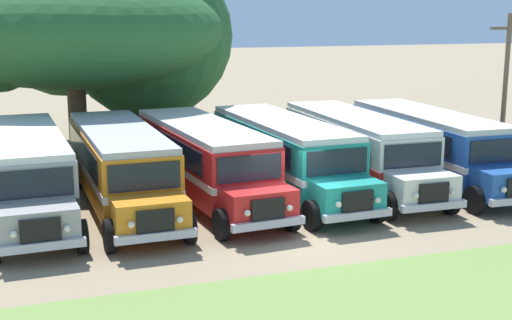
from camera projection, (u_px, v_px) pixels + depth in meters
name	position (u px, v px, depth m)	size (l,w,h in m)	color
ground_plane	(299.00, 236.00, 22.05)	(220.00, 220.00, 0.00)	#937F60
parked_bus_slot_0	(26.00, 169.00, 24.22)	(3.02, 10.88, 2.82)	#9E9993
parked_bus_slot_1	(121.00, 163.00, 25.09)	(2.89, 10.86, 2.82)	orange
parked_bus_slot_2	(204.00, 157.00, 26.13)	(3.43, 10.95, 2.82)	red
parked_bus_slot_3	(285.00, 152.00, 27.12)	(3.07, 10.89, 2.82)	teal
parked_bus_slot_4	(357.00, 146.00, 28.25)	(2.84, 10.86, 2.82)	silver
parked_bus_slot_5	(431.00, 143.00, 28.99)	(2.89, 10.86, 2.82)	#23519E
broad_shade_tree	(79.00, 24.00, 34.03)	(15.53, 14.43, 11.32)	brown
utility_pole	(505.00, 91.00, 29.05)	(1.80, 0.20, 6.85)	brown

